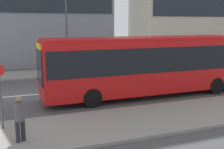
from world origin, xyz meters
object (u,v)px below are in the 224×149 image
Objects in this scene: street_lamp at (66,21)px; bus_stop_sign at (0,91)px; pedestrian_near_stop at (19,116)px; parked_car_0 at (189,64)px; city_bus at (150,62)px.

bus_stop_sign is at bearing -113.92° from street_lamp.
pedestrian_near_stop is at bearing -68.58° from bus_stop_sign.
street_lamp is at bearing 45.13° from pedestrian_near_stop.
bus_stop_sign is at bearing -149.66° from parked_car_0.
pedestrian_near_stop is (-14.18, -10.13, 0.39)m from parked_car_0.
city_bus is 9.06m from parked_car_0.
parked_car_0 is at bearing 44.92° from city_bus.
pedestrian_near_stop is 0.63× the size of bus_stop_sign.
street_lamp is (4.83, 10.90, 2.62)m from bus_stop_sign.
city_bus reaches higher than pedestrian_near_stop.
pedestrian_near_stop reaches higher than parked_car_0.
bus_stop_sign is (-14.76, -8.64, 0.98)m from parked_car_0.
parked_car_0 is 17.13m from bus_stop_sign.
street_lamp is at bearing 167.19° from parked_car_0.
city_bus is at bearing 5.14° from pedestrian_near_stop.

